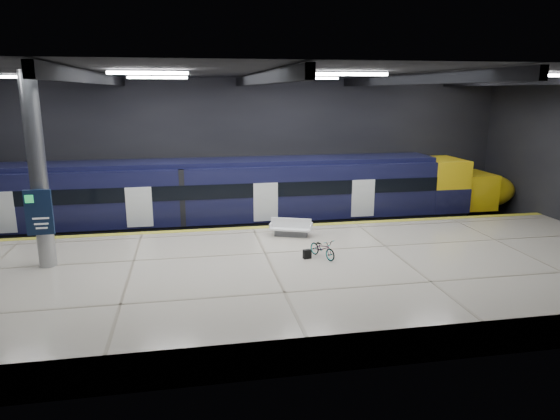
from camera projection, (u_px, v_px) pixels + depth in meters
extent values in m
plane|color=black|center=(262.00, 270.00, 20.81)|extent=(30.00, 30.00, 0.00)
cube|color=black|center=(240.00, 152.00, 27.53)|extent=(30.00, 0.10, 8.00)
cube|color=black|center=(308.00, 229.00, 12.23)|extent=(30.00, 0.10, 8.00)
cube|color=black|center=(260.00, 72.00, 18.95)|extent=(30.00, 16.00, 0.10)
cube|color=black|center=(95.00, 78.00, 17.94)|extent=(0.25, 16.00, 0.40)
cube|color=black|center=(260.00, 79.00, 19.01)|extent=(0.25, 16.00, 0.40)
cube|color=black|center=(407.00, 79.00, 20.07)|extent=(0.25, 16.00, 0.40)
cube|color=black|center=(540.00, 80.00, 21.13)|extent=(0.25, 16.00, 0.40)
cube|color=white|center=(148.00, 73.00, 16.35)|extent=(2.60, 0.18, 0.10)
cube|color=white|center=(352.00, 74.00, 17.59)|extent=(2.60, 0.18, 0.10)
cube|color=white|center=(529.00, 75.00, 18.83)|extent=(2.60, 0.18, 0.10)
cube|color=white|center=(158.00, 77.00, 22.09)|extent=(2.60, 0.18, 0.10)
cube|color=white|center=(311.00, 78.00, 23.33)|extent=(2.60, 0.18, 0.10)
cube|color=white|center=(449.00, 79.00, 24.57)|extent=(2.60, 0.18, 0.10)
cube|color=beige|center=(272.00, 280.00, 18.30)|extent=(30.00, 11.00, 1.10)
cube|color=gold|center=(253.00, 228.00, 23.19)|extent=(30.00, 0.40, 0.01)
cube|color=gray|center=(248.00, 237.00, 25.37)|extent=(30.00, 0.08, 0.16)
cube|color=gray|center=(245.00, 229.00, 26.74)|extent=(30.00, 0.08, 0.16)
cube|color=black|center=(204.00, 226.00, 25.56)|extent=(24.00, 2.58, 0.80)
cube|color=black|center=(203.00, 192.00, 25.14)|extent=(24.00, 2.80, 2.75)
cube|color=black|center=(202.00, 163.00, 24.80)|extent=(24.00, 2.30, 0.24)
cube|color=black|center=(203.00, 192.00, 23.73)|extent=(24.00, 0.04, 0.70)
cube|color=white|center=(266.00, 202.00, 24.40)|extent=(1.20, 0.05, 1.90)
cube|color=yellow|center=(441.00, 184.00, 27.45)|extent=(2.00, 2.80, 2.75)
ellipsoid|color=yellow|center=(483.00, 190.00, 28.02)|extent=(3.60, 2.52, 1.90)
cube|color=black|center=(446.00, 180.00, 27.46)|extent=(1.60, 2.38, 0.80)
cube|color=#595B60|center=(291.00, 233.00, 21.86)|extent=(1.48, 0.91, 0.27)
cube|color=white|center=(291.00, 228.00, 21.82)|extent=(1.93, 1.33, 0.07)
cube|color=white|center=(291.00, 223.00, 21.76)|extent=(1.69, 0.69, 0.44)
cube|color=white|center=(271.00, 225.00, 21.94)|extent=(0.31, 0.72, 0.27)
cube|color=white|center=(311.00, 227.00, 21.64)|extent=(0.31, 0.72, 0.27)
imported|color=#99999E|center=(323.00, 248.00, 18.97)|extent=(1.03, 1.49, 0.74)
cube|color=black|center=(307.00, 254.00, 18.91)|extent=(0.33, 0.24, 0.35)
cylinder|color=#9EA0A5|center=(38.00, 172.00, 17.38)|extent=(0.60, 0.60, 6.90)
cube|color=#101F3B|center=(39.00, 212.00, 17.29)|extent=(0.90, 0.12, 1.60)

